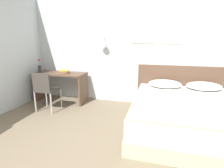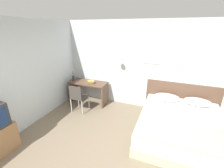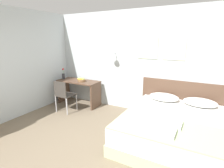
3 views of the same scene
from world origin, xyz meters
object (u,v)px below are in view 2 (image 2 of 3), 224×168
Objects in this scene: pillow_left at (167,97)px; desk_chair at (78,96)px; fruit_bowl at (92,82)px; folded_towel_mid_bed at (182,136)px; desk at (88,88)px; flower_vase at (73,77)px; throw_blanket at (183,133)px; folded_towel_near_foot at (185,127)px; headboard at (181,99)px; bed at (180,127)px; pillow_right at (197,102)px.

pillow_left is 0.79× the size of desk_chair.
fruit_bowl reaches higher than pillow_left.
folded_towel_mid_bed is at bearing -16.26° from desk_chair.
flower_vase is (-0.53, -0.05, 0.32)m from desk.
desk_chair reaches higher than throw_blanket.
folded_towel_near_foot is at bearing -22.96° from fruit_bowl.
headboard is at bearing 19.77° from desk_chair.
folded_towel_mid_bed is 1.27× the size of fruit_bowl.
bed is 0.82m from folded_towel_mid_bed.
desk_chair reaches higher than fruit_bowl.
desk_chair is at bearing -101.22° from fruit_bowl.
pillow_right is (0.38, -0.30, 0.12)m from headboard.
fruit_bowl is (0.15, -0.04, 0.25)m from desk.
folded_towel_mid_bed is (-0.03, -0.76, 0.32)m from bed.
bed is 2.97m from desk.
desk is at bearing 165.68° from bed.
folded_towel_mid_bed is at bearing -92.55° from bed.
folded_towel_near_foot is 3.12m from desk.
folded_towel_near_foot is (-0.36, -1.24, -0.03)m from pillow_right.
desk is at bearing 166.67° from fruit_bowl.
pillow_right reaches higher than throw_blanket.
folded_towel_mid_bed is 0.98× the size of flower_vase.
folded_towel_near_foot and folded_towel_mid_bed have the same top height.
pillow_right is 1.29m from folded_towel_near_foot.
pillow_right is 2.04× the size of flower_vase.
fruit_bowl is at bearing -178.44° from pillow_right.
throw_blanket is 0.15m from folded_towel_near_foot.
folded_towel_mid_bed is 3.20m from desk.
folded_towel_near_foot is 3.61m from flower_vase.
throw_blanket is 5.36× the size of flower_vase.
pillow_left is at bearing 16.31° from desk_chair.
fruit_bowl is at bearing 154.30° from throw_blanket.
throw_blanket is (-0.00, -1.69, 0.05)m from headboard.
flower_vase is at bearing 168.58° from bed.
folded_towel_near_foot is 0.30m from folded_towel_mid_bed.
pillow_left reaches higher than folded_towel_mid_bed.
pillow_left and pillow_right have the same top height.
bed is 0.93m from pillow_left.
headboard reaches higher than pillow_right.
headboard is at bearing 141.66° from pillow_right.
folded_towel_near_foot is 2.91m from desk_chair.
throw_blanket is at bearing -98.54° from folded_towel_near_foot.
pillow_left is at bearing 1.77° from flower_vase.
pillow_left is at bearing 1.10° from desk.
flower_vase is at bearing 161.42° from folded_towel_near_foot.
pillow_left is at bearing 102.72° from folded_towel_mid_bed.
pillow_right is at bearing 74.68° from throw_blanket.
folded_towel_near_foot is at bearing -22.47° from desk.
flower_vase is at bearing 156.78° from folded_towel_mid_bed.
desk_chair is at bearing -48.18° from flower_vase.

